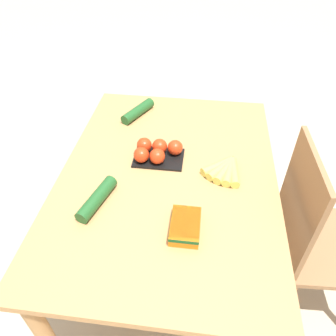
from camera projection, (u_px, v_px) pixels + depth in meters
The scene contains 8 objects.
ground_plane at pixel (168, 267), 1.85m from camera, with size 12.00×12.00×0.00m, color #B7A88E.
dining_table at pixel (168, 190), 1.44m from camera, with size 1.26×0.90×0.72m.
chair at pixel (314, 238), 1.42m from camera, with size 0.44×0.42×0.93m.
banana_bunch at pixel (225, 169), 1.36m from camera, with size 0.17×0.16×0.04m.
tomato_pack at pixel (156, 151), 1.42m from camera, with size 0.15×0.22×0.08m.
carrot_bag at pixel (185, 226), 1.14m from camera, with size 0.15×0.10×0.04m.
cucumber_near at pixel (97, 199), 1.23m from camera, with size 0.22×0.11×0.05m.
cucumber_far at pixel (138, 111), 1.69m from camera, with size 0.21×0.14×0.05m.
Camera 1 is at (1.00, 0.13, 1.65)m, focal length 35.00 mm.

